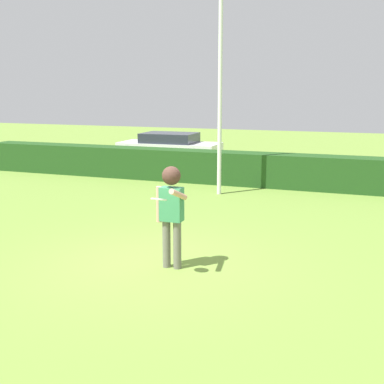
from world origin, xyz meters
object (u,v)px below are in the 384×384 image
object	(u,v)px
frisbee	(159,199)
parked_car_white	(170,146)
lamppost	(220,67)
person	(171,205)

from	to	relation	value
frisbee	parked_car_white	distance (m)	13.36
frisbee	lamppost	xyz separation A→B (m)	(-1.13, 6.87, 2.31)
lamppost	parked_car_white	distance (m)	7.35
frisbee	parked_car_white	size ratio (longest dim) A/B	0.06
person	parked_car_white	size ratio (longest dim) A/B	0.42
frisbee	lamppost	distance (m)	7.33
frisbee	parked_car_white	bearing A→B (deg)	112.07
person	parked_car_white	xyz separation A→B (m)	(-5.00, 11.82, -0.43)
person	parked_car_white	distance (m)	12.84
person	lamppost	distance (m)	6.90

